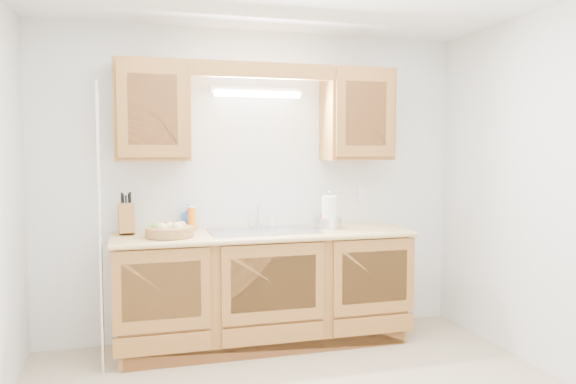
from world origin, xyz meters
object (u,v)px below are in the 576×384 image
object	(u,v)px
knife_block	(126,219)
paper_towel	(329,213)
fruit_basket	(170,230)
apple_bowl	(327,221)

from	to	relation	value
knife_block	paper_towel	xyz separation A→B (m)	(1.57, -0.15, 0.01)
fruit_basket	paper_towel	distance (m)	1.27
fruit_basket	knife_block	world-z (taller)	knife_block
apple_bowl	paper_towel	bearing A→B (deg)	-91.51
knife_block	apple_bowl	xyz separation A→B (m)	(1.57, -0.09, -0.06)
knife_block	paper_towel	size ratio (longest dim) A/B	1.05
fruit_basket	paper_towel	size ratio (longest dim) A/B	1.19
apple_bowl	knife_block	bearing A→B (deg)	176.81
fruit_basket	apple_bowl	world-z (taller)	apple_bowl
fruit_basket	knife_block	size ratio (longest dim) A/B	1.13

